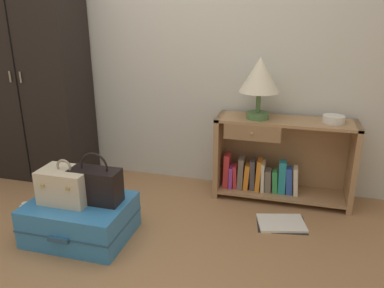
{
  "coord_description": "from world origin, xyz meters",
  "views": [
    {
      "loc": [
        0.95,
        -1.63,
        1.45
      ],
      "look_at": [
        0.27,
        0.85,
        0.55
      ],
      "focal_mm": 35.58,
      "sensor_mm": 36.0,
      "label": 1
    }
  ],
  "objects_px": {
    "table_lamp": "(260,77)",
    "suitcase_large": "(81,219)",
    "wardrobe": "(34,73)",
    "open_book_on_floor": "(281,223)",
    "handbag": "(96,185)",
    "bowl": "(334,119)",
    "bookshelf": "(277,161)",
    "train_case": "(66,185)",
    "bottle": "(27,216)"
  },
  "relations": [
    {
      "from": "table_lamp",
      "to": "bottle",
      "type": "distance_m",
      "value": 1.95
    },
    {
      "from": "bookshelf",
      "to": "train_case",
      "type": "relative_size",
      "value": 3.31
    },
    {
      "from": "bowl",
      "to": "bottle",
      "type": "xyz_separation_m",
      "value": [
        -2.03,
        -0.95,
        -0.6
      ]
    },
    {
      "from": "wardrobe",
      "to": "table_lamp",
      "type": "relative_size",
      "value": 4.04
    },
    {
      "from": "wardrobe",
      "to": "handbag",
      "type": "bearing_deg",
      "value": -39.78
    },
    {
      "from": "table_lamp",
      "to": "bowl",
      "type": "bearing_deg",
      "value": 3.54
    },
    {
      "from": "wardrobe",
      "to": "bottle",
      "type": "height_order",
      "value": "wardrobe"
    },
    {
      "from": "open_book_on_floor",
      "to": "handbag",
      "type": "bearing_deg",
      "value": -158.25
    },
    {
      "from": "table_lamp",
      "to": "suitcase_large",
      "type": "relative_size",
      "value": 0.71
    },
    {
      "from": "table_lamp",
      "to": "open_book_on_floor",
      "type": "height_order",
      "value": "table_lamp"
    },
    {
      "from": "table_lamp",
      "to": "suitcase_large",
      "type": "height_order",
      "value": "table_lamp"
    },
    {
      "from": "bowl",
      "to": "train_case",
      "type": "relative_size",
      "value": 0.49
    },
    {
      "from": "train_case",
      "to": "handbag",
      "type": "xyz_separation_m",
      "value": [
        0.19,
        0.05,
        0.01
      ]
    },
    {
      "from": "bowl",
      "to": "wardrobe",
      "type": "bearing_deg",
      "value": -178.47
    },
    {
      "from": "table_lamp",
      "to": "handbag",
      "type": "bearing_deg",
      "value": -137.19
    },
    {
      "from": "wardrobe",
      "to": "table_lamp",
      "type": "xyz_separation_m",
      "value": [
        1.94,
        0.03,
        0.04
      ]
    },
    {
      "from": "train_case",
      "to": "open_book_on_floor",
      "type": "relative_size",
      "value": 0.85
    },
    {
      "from": "bookshelf",
      "to": "train_case",
      "type": "distance_m",
      "value": 1.61
    },
    {
      "from": "bookshelf",
      "to": "suitcase_large",
      "type": "height_order",
      "value": "bookshelf"
    },
    {
      "from": "open_book_on_floor",
      "to": "train_case",
      "type": "bearing_deg",
      "value": -159.33
    },
    {
      "from": "train_case",
      "to": "bookshelf",
      "type": "bearing_deg",
      "value": 36.29
    },
    {
      "from": "bowl",
      "to": "bottle",
      "type": "height_order",
      "value": "bowl"
    },
    {
      "from": "wardrobe",
      "to": "bookshelf",
      "type": "distance_m",
      "value": 2.2
    },
    {
      "from": "bookshelf",
      "to": "suitcase_large",
      "type": "relative_size",
      "value": 1.61
    },
    {
      "from": "table_lamp",
      "to": "open_book_on_floor",
      "type": "distance_m",
      "value": 1.08
    },
    {
      "from": "suitcase_large",
      "to": "handbag",
      "type": "xyz_separation_m",
      "value": [
        0.12,
        0.04,
        0.25
      ]
    },
    {
      "from": "suitcase_large",
      "to": "table_lamp",
      "type": "bearing_deg",
      "value": 40.65
    },
    {
      "from": "suitcase_large",
      "to": "handbag",
      "type": "height_order",
      "value": "handbag"
    },
    {
      "from": "bookshelf",
      "to": "suitcase_large",
      "type": "distance_m",
      "value": 1.55
    },
    {
      "from": "train_case",
      "to": "open_book_on_floor",
      "type": "distance_m",
      "value": 1.52
    },
    {
      "from": "bookshelf",
      "to": "table_lamp",
      "type": "bearing_deg",
      "value": -167.32
    },
    {
      "from": "suitcase_large",
      "to": "open_book_on_floor",
      "type": "xyz_separation_m",
      "value": [
        1.3,
        0.51,
        -0.12
      ]
    },
    {
      "from": "handbag",
      "to": "bottle",
      "type": "xyz_separation_m",
      "value": [
        -0.53,
        -0.05,
        -0.29
      ]
    },
    {
      "from": "wardrobe",
      "to": "open_book_on_floor",
      "type": "height_order",
      "value": "wardrobe"
    },
    {
      "from": "train_case",
      "to": "open_book_on_floor",
      "type": "xyz_separation_m",
      "value": [
        1.38,
        0.52,
        -0.37
      ]
    },
    {
      "from": "wardrobe",
      "to": "table_lamp",
      "type": "distance_m",
      "value": 1.94
    },
    {
      "from": "wardrobe",
      "to": "bowl",
      "type": "height_order",
      "value": "wardrobe"
    },
    {
      "from": "train_case",
      "to": "bowl",
      "type": "bearing_deg",
      "value": 29.38
    },
    {
      "from": "wardrobe",
      "to": "open_book_on_floor",
      "type": "distance_m",
      "value": 2.41
    },
    {
      "from": "bottle",
      "to": "suitcase_large",
      "type": "bearing_deg",
      "value": 1.45
    },
    {
      "from": "suitcase_large",
      "to": "bottle",
      "type": "xyz_separation_m",
      "value": [
        -0.42,
        -0.01,
        -0.04
      ]
    },
    {
      "from": "wardrobe",
      "to": "suitcase_large",
      "type": "height_order",
      "value": "wardrobe"
    },
    {
      "from": "table_lamp",
      "to": "bottle",
      "type": "bearing_deg",
      "value": -148.16
    },
    {
      "from": "train_case",
      "to": "table_lamp",
      "type": "bearing_deg",
      "value": 39.03
    },
    {
      "from": "table_lamp",
      "to": "suitcase_large",
      "type": "xyz_separation_m",
      "value": [
        -1.05,
        -0.9,
        -0.85
      ]
    },
    {
      "from": "open_book_on_floor",
      "to": "suitcase_large",
      "type": "bearing_deg",
      "value": -158.64
    },
    {
      "from": "bookshelf",
      "to": "table_lamp",
      "type": "distance_m",
      "value": 0.69
    },
    {
      "from": "bookshelf",
      "to": "train_case",
      "type": "xyz_separation_m",
      "value": [
        -1.3,
        -0.95,
        0.06
      ]
    },
    {
      "from": "bowl",
      "to": "handbag",
      "type": "distance_m",
      "value": 1.77
    },
    {
      "from": "bookshelf",
      "to": "handbag",
      "type": "height_order",
      "value": "bookshelf"
    }
  ]
}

